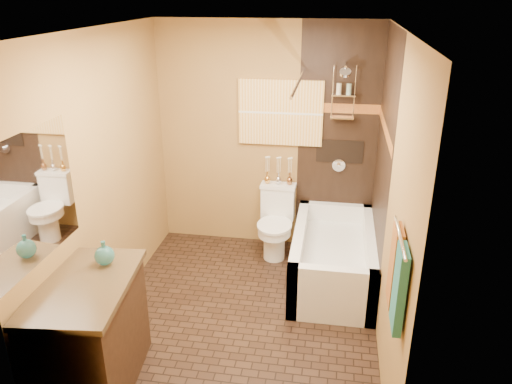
% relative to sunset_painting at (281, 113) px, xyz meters
% --- Properties ---
extents(floor, '(3.00, 3.00, 0.00)m').
position_rel_sunset_painting_xyz_m(floor, '(-0.15, -1.48, -1.55)').
color(floor, black).
rests_on(floor, ground).
extents(wall_left, '(0.02, 3.00, 2.50)m').
position_rel_sunset_painting_xyz_m(wall_left, '(-1.35, -1.48, -0.30)').
color(wall_left, olive).
rests_on(wall_left, floor).
extents(wall_right, '(0.02, 3.00, 2.50)m').
position_rel_sunset_painting_xyz_m(wall_right, '(1.05, -1.48, -0.30)').
color(wall_right, olive).
rests_on(wall_right, floor).
extents(wall_back, '(2.40, 0.02, 2.50)m').
position_rel_sunset_painting_xyz_m(wall_back, '(-0.15, 0.02, -0.30)').
color(wall_back, olive).
rests_on(wall_back, floor).
extents(wall_front, '(2.40, 0.02, 2.50)m').
position_rel_sunset_painting_xyz_m(wall_front, '(-0.15, -2.98, -0.30)').
color(wall_front, olive).
rests_on(wall_front, floor).
extents(ceiling, '(3.00, 3.00, 0.00)m').
position_rel_sunset_painting_xyz_m(ceiling, '(-0.15, -1.48, 0.95)').
color(ceiling, silver).
rests_on(ceiling, wall_back).
extents(alcove_tile_back, '(0.85, 0.01, 2.50)m').
position_rel_sunset_painting_xyz_m(alcove_tile_back, '(0.62, 0.01, -0.30)').
color(alcove_tile_back, black).
rests_on(alcove_tile_back, wall_back).
extents(alcove_tile_right, '(0.01, 1.50, 2.50)m').
position_rel_sunset_painting_xyz_m(alcove_tile_right, '(1.03, -0.73, -0.30)').
color(alcove_tile_right, black).
rests_on(alcove_tile_right, wall_right).
extents(mosaic_band_back, '(0.85, 0.01, 0.10)m').
position_rel_sunset_painting_xyz_m(mosaic_band_back, '(0.62, 0.00, 0.07)').
color(mosaic_band_back, brown).
rests_on(mosaic_band_back, alcove_tile_back).
extents(mosaic_band_right, '(0.01, 1.50, 0.10)m').
position_rel_sunset_painting_xyz_m(mosaic_band_right, '(1.02, -0.73, 0.07)').
color(mosaic_band_right, brown).
rests_on(mosaic_band_right, alcove_tile_right).
extents(alcove_niche, '(0.50, 0.01, 0.25)m').
position_rel_sunset_painting_xyz_m(alcove_niche, '(0.65, 0.01, -0.40)').
color(alcove_niche, black).
rests_on(alcove_niche, alcove_tile_back).
extents(shower_fixtures, '(0.24, 0.33, 1.16)m').
position_rel_sunset_painting_xyz_m(shower_fixtures, '(0.65, -0.10, 0.12)').
color(shower_fixtures, silver).
rests_on(shower_fixtures, floor).
extents(curtain_rod, '(0.03, 1.55, 0.03)m').
position_rel_sunset_painting_xyz_m(curtain_rod, '(0.25, -0.73, 0.47)').
color(curtain_rod, silver).
rests_on(curtain_rod, wall_back).
extents(towel_bar, '(0.02, 0.55, 0.02)m').
position_rel_sunset_painting_xyz_m(towel_bar, '(1.00, -2.53, -0.10)').
color(towel_bar, silver).
rests_on(towel_bar, wall_right).
extents(towel_teal, '(0.05, 0.22, 0.52)m').
position_rel_sunset_painting_xyz_m(towel_teal, '(1.01, -2.66, -0.37)').
color(towel_teal, '#206C62').
rests_on(towel_teal, towel_bar).
extents(towel_rust, '(0.05, 0.22, 0.52)m').
position_rel_sunset_painting_xyz_m(towel_rust, '(1.01, -2.40, -0.37)').
color(towel_rust, brown).
rests_on(towel_rust, towel_bar).
extents(sunset_painting, '(0.90, 0.04, 0.70)m').
position_rel_sunset_painting_xyz_m(sunset_painting, '(0.00, 0.00, 0.00)').
color(sunset_painting, gold).
rests_on(sunset_painting, wall_back).
extents(vanity_mirror, '(0.01, 1.00, 0.90)m').
position_rel_sunset_painting_xyz_m(vanity_mirror, '(-1.34, -2.48, -0.05)').
color(vanity_mirror, white).
rests_on(vanity_mirror, wall_left).
extents(bathtub, '(0.80, 1.50, 0.55)m').
position_rel_sunset_painting_xyz_m(bathtub, '(0.65, -0.73, -1.33)').
color(bathtub, white).
rests_on(bathtub, floor).
extents(toilet, '(0.39, 0.58, 0.77)m').
position_rel_sunset_painting_xyz_m(toilet, '(0.00, -0.26, -1.16)').
color(toilet, white).
rests_on(toilet, floor).
extents(vanity, '(0.71, 1.06, 0.89)m').
position_rel_sunset_painting_xyz_m(vanity, '(-1.08, -2.48, -1.10)').
color(vanity, black).
rests_on(vanity, floor).
extents(teal_bottle, '(0.18, 0.18, 0.23)m').
position_rel_sunset_painting_xyz_m(teal_bottle, '(-1.03, -2.21, -0.57)').
color(teal_bottle, '#257070').
rests_on(teal_bottle, vanity).
extents(bud_vases, '(0.31, 0.07, 0.31)m').
position_rel_sunset_painting_xyz_m(bud_vases, '(0.00, -0.09, -0.62)').
color(bud_vases, gold).
rests_on(bud_vases, toilet).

